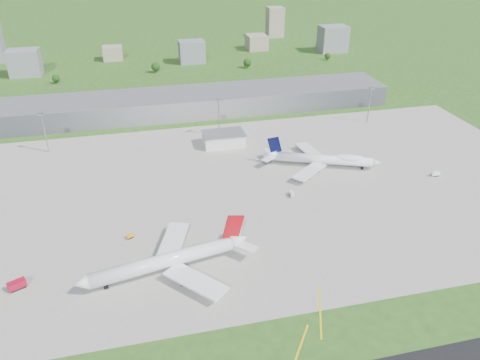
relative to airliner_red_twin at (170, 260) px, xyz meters
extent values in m
plane|color=#294D18|center=(37.02, 168.76, -5.38)|extent=(1400.00, 1400.00, 0.00)
cube|color=gray|center=(47.02, 58.76, -5.34)|extent=(360.00, 190.00, 0.08)
cube|color=gray|center=(37.02, 183.76, 2.12)|extent=(300.00, 42.00, 15.00)
cube|color=silver|center=(47.02, 118.76, -1.38)|extent=(26.00, 16.00, 8.00)
cylinder|color=gray|center=(-62.98, 133.76, 7.12)|extent=(0.70, 0.70, 25.00)
cube|color=gray|center=(-62.98, 133.76, 19.92)|extent=(3.50, 2.00, 1.20)
cylinder|color=gray|center=(47.02, 133.76, 7.12)|extent=(0.70, 0.70, 25.00)
cube|color=gray|center=(47.02, 133.76, 19.92)|extent=(3.50, 2.00, 1.20)
cylinder|color=gray|center=(157.02, 133.76, 7.12)|extent=(0.70, 0.70, 25.00)
cube|color=gray|center=(157.02, 133.76, 19.92)|extent=(3.50, 2.00, 1.20)
cylinder|color=white|center=(-2.75, -0.54, 0.31)|extent=(60.02, 17.67, 6.20)
cone|color=white|center=(-34.70, -6.83, 0.31)|extent=(6.27, 7.08, 6.20)
cone|color=white|center=(30.72, 6.05, 1.13)|extent=(9.31, 7.68, 6.20)
cube|color=#990808|center=(-4.78, -0.94, -1.62)|extent=(48.73, 11.99, 1.34)
cube|color=white|center=(8.72, -13.31, -1.56)|extent=(24.69, 26.36, 0.93)
cube|color=white|center=(3.02, 15.62, -1.56)|extent=(17.49, 28.44, 0.93)
cube|color=#9E080F|center=(28.18, 5.55, 8.57)|extent=(10.20, 2.50, 12.49)
cylinder|color=#38383D|center=(5.49, -9.98, -3.52)|extent=(6.22, 4.34, 3.31)
cylinder|color=#38383D|center=(1.30, 11.32, -3.52)|extent=(6.22, 4.34, 3.31)
cube|color=black|center=(4.23, -3.91, -4.09)|extent=(1.86, 1.54, 2.58)
cube|color=black|center=(2.44, 5.22, -4.09)|extent=(1.86, 1.54, 2.58)
cube|color=black|center=(-26.08, -5.13, -4.09)|extent=(1.86, 1.54, 2.58)
cylinder|color=white|center=(98.33, 74.06, -0.40)|extent=(54.16, 26.11, 5.61)
cone|color=white|center=(126.46, 62.76, -0.40)|extent=(6.29, 6.89, 5.61)
cone|color=white|center=(68.93, 85.86, 0.32)|extent=(8.81, 7.90, 5.61)
cube|color=navy|center=(100.01, 73.38, -2.14)|extent=(43.56, 19.28, 1.18)
ellipsoid|color=white|center=(111.86, 68.62, 1.28)|extent=(18.75, 11.90, 5.05)
cube|color=white|center=(95.91, 89.84, -2.03)|extent=(11.63, 26.15, 0.81)
cube|color=white|center=(85.67, 64.34, -2.03)|extent=(24.89, 22.00, 0.81)
cube|color=#060A33|center=(71.03, 85.02, 6.93)|extent=(8.54, 3.78, 10.94)
cylinder|color=#38383D|center=(97.00, 83.37, -3.75)|extent=(5.70, 4.54, 2.90)
cylinder|color=#38383D|center=(95.52, 93.71, -3.75)|extent=(5.70, 4.54, 2.90)
cylinder|color=#38383D|center=(90.93, 68.25, -3.75)|extent=(5.70, 4.54, 2.90)
cylinder|color=#38383D|center=(82.71, 61.80, -3.75)|extent=(5.70, 4.54, 2.90)
cube|color=black|center=(94.80, 79.86, -4.25)|extent=(1.75, 1.55, 2.26)
cube|color=black|center=(91.77, 72.30, -4.25)|extent=(1.75, 1.55, 2.26)
cube|color=black|center=(119.32, 65.63, -4.25)|extent=(1.75, 1.55, 2.26)
cube|color=maroon|center=(-60.21, 3.07, -3.35)|extent=(7.46, 5.58, 3.20)
cube|color=black|center=(-60.21, 3.07, -4.95)|extent=(6.59, 5.28, 0.70)
cube|color=orange|center=(-15.74, 27.39, -4.30)|extent=(3.75, 3.16, 1.30)
cube|color=black|center=(-15.74, 27.39, -4.95)|extent=(3.36, 3.02, 0.70)
cube|color=silver|center=(68.98, 46.09, -3.94)|extent=(2.31, 4.70, 2.02)
cube|color=black|center=(68.98, 46.09, -4.95)|extent=(2.37, 4.02, 0.70)
cube|color=white|center=(156.40, 48.35, -3.91)|extent=(4.76, 2.34, 2.09)
cube|color=black|center=(156.40, 48.35, -4.95)|extent=(4.06, 2.42, 0.70)
cube|color=slate|center=(-102.98, 318.76, 6.62)|extent=(28.00, 22.00, 24.00)
cube|color=gray|center=(-22.98, 358.76, 1.62)|extent=(20.00, 18.00, 14.00)
cube|color=slate|center=(57.02, 328.76, 5.62)|extent=(26.00, 20.00, 22.00)
cube|color=gray|center=(137.02, 368.76, 2.62)|extent=(22.00, 24.00, 16.00)
cube|color=slate|center=(217.02, 338.76, 8.62)|extent=(30.00, 22.00, 28.00)
cube|color=gray|center=(177.02, 428.76, 12.62)|extent=(20.00, 18.00, 36.00)
cylinder|color=#382314|center=(-72.98, 283.76, -3.88)|extent=(0.70, 0.70, 3.00)
sphere|color=black|center=(-72.98, 283.76, -0.50)|extent=(6.75, 6.75, 6.75)
cylinder|color=#382314|center=(17.02, 298.76, -3.58)|extent=(0.70, 0.70, 3.60)
sphere|color=black|center=(17.02, 298.76, 0.47)|extent=(8.10, 8.10, 8.10)
cylinder|color=#382314|center=(107.02, 293.76, -3.68)|extent=(0.70, 0.70, 3.40)
sphere|color=black|center=(107.02, 293.76, 0.15)|extent=(7.65, 7.65, 7.65)
cylinder|color=#382314|center=(197.02, 303.76, -3.98)|extent=(0.70, 0.70, 2.80)
sphere|color=black|center=(197.02, 303.76, -0.83)|extent=(6.30, 6.30, 6.30)
camera|label=1|loc=(-7.16, -155.25, 121.94)|focal=35.00mm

